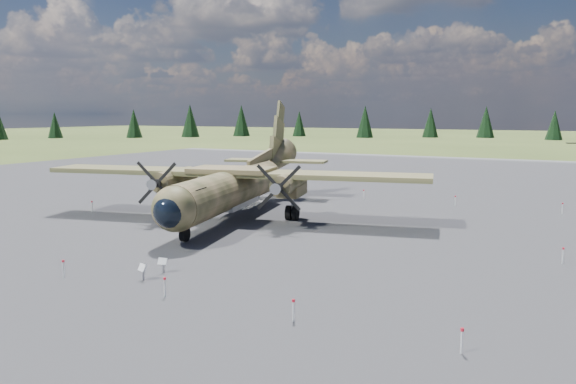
% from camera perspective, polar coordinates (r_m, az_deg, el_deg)
% --- Properties ---
extents(ground, '(500.00, 500.00, 0.00)m').
position_cam_1_polar(ground, '(36.22, -1.01, -4.12)').
color(ground, '#59652D').
rests_on(ground, ground).
extents(apron, '(120.00, 120.00, 0.04)m').
position_cam_1_polar(apron, '(45.09, 5.08, -1.75)').
color(apron, slate).
rests_on(apron, ground).
extents(transport_plane, '(28.18, 25.27, 9.32)m').
position_cam_1_polar(transport_plane, '(41.68, -5.21, 1.17)').
color(transport_plane, '#3B3D21').
rests_on(transport_plane, ground).
extents(info_placard_left, '(0.53, 0.35, 0.77)m').
position_cam_1_polar(info_placard_left, '(26.74, -14.56, -7.62)').
color(info_placard_left, gray).
rests_on(info_placard_left, ground).
extents(info_placard_right, '(0.49, 0.27, 0.73)m').
position_cam_1_polar(info_placard_right, '(27.73, -12.60, -7.04)').
color(info_placard_right, gray).
rests_on(info_placard_right, ground).
extents(barrier_fence, '(33.12, 29.62, 0.85)m').
position_cam_1_polar(barrier_fence, '(36.27, -1.71, -3.29)').
color(barrier_fence, silver).
rests_on(barrier_fence, ground).
extents(treeline, '(318.22, 323.97, 10.91)m').
position_cam_1_polar(treeline, '(38.95, -3.50, 3.79)').
color(treeline, black).
rests_on(treeline, ground).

